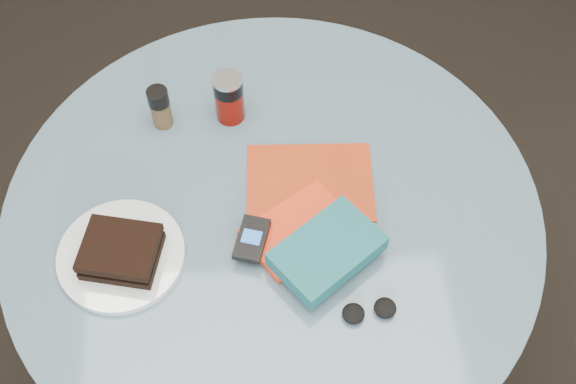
{
  "coord_description": "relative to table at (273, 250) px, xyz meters",
  "views": [
    {
      "loc": [
        -0.03,
        -0.7,
        1.89
      ],
      "look_at": [
        0.03,
        0.0,
        0.8
      ],
      "focal_mm": 45.0,
      "sensor_mm": 36.0,
      "label": 1
    }
  ],
  "objects": [
    {
      "name": "ground",
      "position": [
        0.0,
        0.0,
        -0.59
      ],
      "size": [
        4.0,
        4.0,
        0.0
      ],
      "primitive_type": "plane",
      "color": "black",
      "rests_on": "ground"
    },
    {
      "name": "table",
      "position": [
        0.0,
        0.0,
        0.0
      ],
      "size": [
        1.0,
        1.0,
        0.75
      ],
      "color": "black",
      "rests_on": "ground"
    },
    {
      "name": "plate",
      "position": [
        -0.27,
        -0.08,
        0.17
      ],
      "size": [
        0.25,
        0.25,
        0.01
      ],
      "primitive_type": "cylinder",
      "rotation": [
        0.0,
        0.0,
        -0.12
      ],
      "color": "silver",
      "rests_on": "table"
    },
    {
      "name": "sandwich",
      "position": [
        -0.27,
        -0.09,
        0.2
      ],
      "size": [
        0.15,
        0.14,
        0.05
      ],
      "color": "black",
      "rests_on": "plate"
    },
    {
      "name": "soda_can",
      "position": [
        -0.07,
        0.23,
        0.22
      ],
      "size": [
        0.06,
        0.06,
        0.11
      ],
      "color": "#6C0C05",
      "rests_on": "table"
    },
    {
      "name": "pepper_grinder",
      "position": [
        -0.2,
        0.22,
        0.21
      ],
      "size": [
        0.05,
        0.05,
        0.09
      ],
      "color": "#47371E",
      "rests_on": "table"
    },
    {
      "name": "magazine",
      "position": [
        0.08,
        0.05,
        0.17
      ],
      "size": [
        0.25,
        0.19,
        0.0
      ],
      "primitive_type": "cube",
      "rotation": [
        0.0,
        0.0,
        -0.07
      ],
      "color": "#982A0D",
      "rests_on": "table"
    },
    {
      "name": "red_book",
      "position": [
        0.04,
        -0.06,
        0.18
      ],
      "size": [
        0.22,
        0.2,
        0.02
      ],
      "primitive_type": "cube",
      "rotation": [
        0.0,
        0.0,
        0.56
      ],
      "color": "red",
      "rests_on": "magazine"
    },
    {
      "name": "novel",
      "position": [
        0.09,
        -0.12,
        0.2
      ],
      "size": [
        0.22,
        0.2,
        0.04
      ],
      "primitive_type": "cube",
      "rotation": [
        0.0,
        0.0,
        0.63
      ],
      "color": "#114C55",
      "rests_on": "red_book"
    },
    {
      "name": "mp3_player",
      "position": [
        -0.04,
        -0.08,
        0.19
      ],
      "size": [
        0.07,
        0.1,
        0.02
      ],
      "color": "black",
      "rests_on": "red_book"
    },
    {
      "name": "headphones",
      "position": [
        0.15,
        -0.22,
        0.17
      ],
      "size": [
        0.1,
        0.05,
        0.02
      ],
      "color": "black",
      "rests_on": "table"
    }
  ]
}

